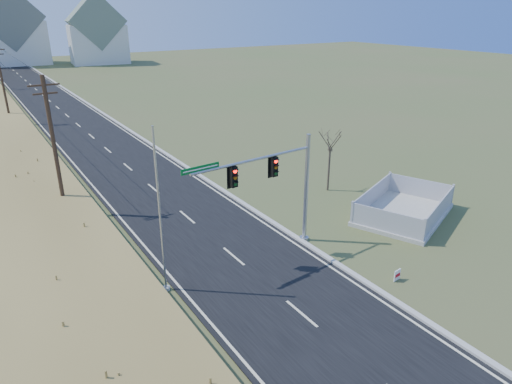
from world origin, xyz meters
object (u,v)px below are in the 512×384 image
at_px(traffic_signal_mast, 282,183).
at_px(open_sign, 397,275).
at_px(bare_tree, 331,139).
at_px(flagpole, 161,230).
at_px(fence_enclosure, 403,212).

relative_size(traffic_signal_mast, open_sign, 13.56).
xyz_separation_m(open_sign, bare_tree, (5.21, 11.19, 3.61)).
xyz_separation_m(traffic_signal_mast, bare_tree, (8.23, 5.41, -0.07)).
distance_m(traffic_signal_mast, flagpole, 7.03).
xyz_separation_m(flagpole, bare_tree, (15.21, 5.71, 0.69)).
height_order(traffic_signal_mast, bare_tree, traffic_signal_mast).
relative_size(open_sign, flagpole, 0.07).
bearing_deg(fence_enclosure, flagpole, 155.97).
height_order(fence_enclosure, open_sign, fence_enclosure).
height_order(traffic_signal_mast, fence_enclosure, traffic_signal_mast).
distance_m(flagpole, bare_tree, 16.26).
bearing_deg(fence_enclosure, bare_tree, 77.61).
bearing_deg(traffic_signal_mast, flagpole, 178.09).
bearing_deg(open_sign, traffic_signal_mast, 111.02).
distance_m(open_sign, flagpole, 11.76).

